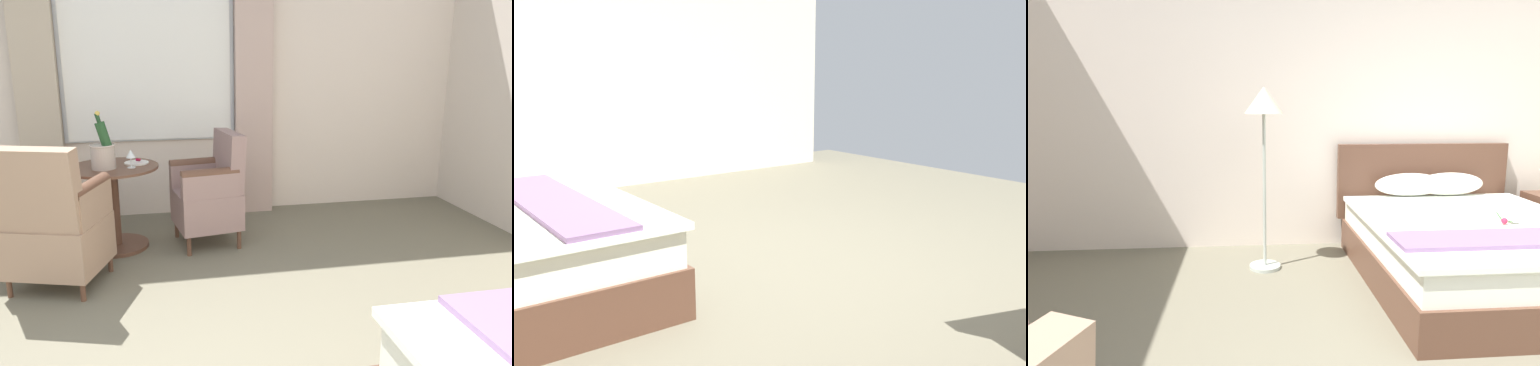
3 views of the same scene
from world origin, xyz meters
TOP-DOWN VIEW (x-y plane):
  - wall_headboard_side at (0.00, 3.14)m, footprint 6.90×0.12m
  - bed at (0.63, 1.99)m, footprint 1.77×2.20m
  - floor_lamp_brass at (-1.03, 2.43)m, footprint 0.33×0.33m

SIDE VIEW (x-z plane):
  - bed at x=0.63m, z-range -0.22..0.84m
  - floor_lamp_brass at x=-1.03m, z-range 0.54..2.14m
  - wall_headboard_side at x=0.00m, z-range 0.00..3.19m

